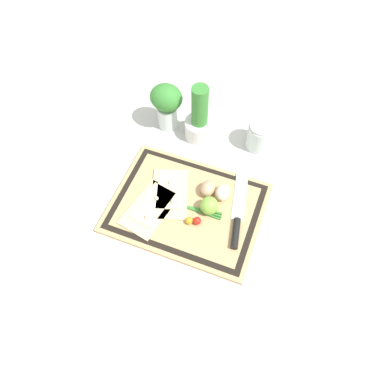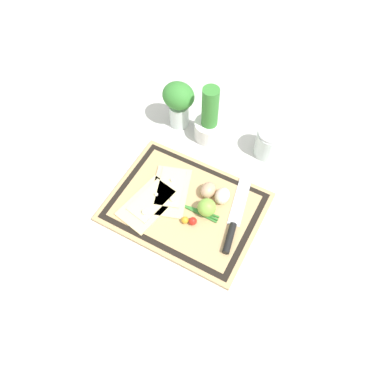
{
  "view_description": "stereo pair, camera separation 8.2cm",
  "coord_description": "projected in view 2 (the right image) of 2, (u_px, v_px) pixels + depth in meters",
  "views": [
    {
      "loc": [
        0.23,
        -0.55,
        1.06
      ],
      "look_at": [
        0.0,
        0.05,
        0.04
      ],
      "focal_mm": 35.0,
      "sensor_mm": 36.0,
      "label": 1
    },
    {
      "loc": [
        0.3,
        -0.52,
        1.06
      ],
      "look_at": [
        0.0,
        0.05,
        0.04
      ],
      "focal_mm": 35.0,
      "sensor_mm": 36.0,
      "label": 2
    }
  ],
  "objects": [
    {
      "name": "egg_brown",
      "position": [
        208.0,
        190.0,
        1.2
      ],
      "size": [
        0.05,
        0.06,
        0.05
      ],
      "primitive_type": "ellipsoid",
      "color": "tan",
      "rests_on": "cutting_board"
    },
    {
      "name": "cherry_tomato_yellow",
      "position": [
        185.0,
        220.0,
        1.16
      ],
      "size": [
        0.02,
        0.02,
        0.02
      ],
      "primitive_type": "sphere",
      "color": "gold",
      "rests_on": "cutting_board"
    },
    {
      "name": "egg_pink",
      "position": [
        222.0,
        196.0,
        1.19
      ],
      "size": [
        0.05,
        0.06,
        0.05
      ],
      "primitive_type": "ellipsoid",
      "color": "beige",
      "rests_on": "cutting_board"
    },
    {
      "name": "sauce_jar",
      "position": [
        269.0,
        144.0,
        1.3
      ],
      "size": [
        0.1,
        0.1,
        0.11
      ],
      "color": "silver",
      "rests_on": "ground_plane"
    },
    {
      "name": "cherry_tomato_red",
      "position": [
        193.0,
        221.0,
        1.16
      ],
      "size": [
        0.03,
        0.03,
        0.03
      ],
      "primitive_type": "sphere",
      "color": "red",
      "rests_on": "cutting_board"
    },
    {
      "name": "lime",
      "position": [
        207.0,
        207.0,
        1.16
      ],
      "size": [
        0.06,
        0.06,
        0.06
      ],
      "primitive_type": "sphere",
      "color": "#7FB742",
      "rests_on": "cutting_board"
    },
    {
      "name": "pizza_slice_near",
      "position": [
        149.0,
        203.0,
        1.2
      ],
      "size": [
        0.15,
        0.21,
        0.02
      ],
      "color": "beige",
      "rests_on": "cutting_board"
    },
    {
      "name": "ground_plane",
      "position": [
        185.0,
        208.0,
        1.22
      ],
      "size": [
        6.0,
        6.0,
        0.0
      ],
      "primitive_type": "plane",
      "color": "silver"
    },
    {
      "name": "knife",
      "position": [
        233.0,
        226.0,
        1.15
      ],
      "size": [
        0.09,
        0.28,
        0.02
      ],
      "color": "silver",
      "rests_on": "cutting_board"
    },
    {
      "name": "scallion_bunch",
      "position": [
        180.0,
        204.0,
        1.2
      ],
      "size": [
        0.27,
        0.04,
        0.01
      ],
      "color": "#388433",
      "rests_on": "cutting_board"
    },
    {
      "name": "herb_glass",
      "position": [
        179.0,
        102.0,
        1.32
      ],
      "size": [
        0.12,
        0.1,
        0.18
      ],
      "color": "silver",
      "rests_on": "ground_plane"
    },
    {
      "name": "herb_pot",
      "position": [
        209.0,
        122.0,
        1.31
      ],
      "size": [
        0.11,
        0.11,
        0.23
      ],
      "color": "white",
      "rests_on": "ground_plane"
    },
    {
      "name": "pizza_slice_far",
      "position": [
        170.0,
        190.0,
        1.22
      ],
      "size": [
        0.17,
        0.22,
        0.02
      ],
      "color": "beige",
      "rests_on": "cutting_board"
    },
    {
      "name": "cutting_board",
      "position": [
        185.0,
        207.0,
        1.21
      ],
      "size": [
        0.48,
        0.36,
        0.02
      ],
      "color": "tan",
      "rests_on": "ground_plane"
    }
  ]
}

